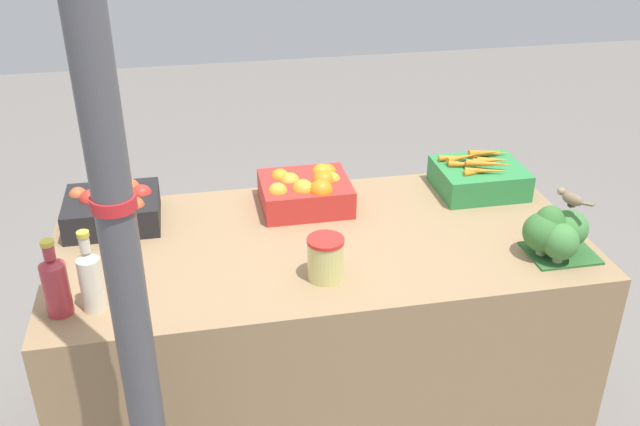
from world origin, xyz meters
name	(u,v)px	position (x,y,z in m)	size (l,w,h in m)	color
ground_plane	(320,415)	(0.00, 0.00, 0.00)	(10.00, 10.00, 0.00)	slate
market_table	(320,333)	(0.00, 0.00, 0.41)	(1.82, 0.88, 0.81)	#937551
support_pole	(117,227)	(-0.58, -0.67, 1.29)	(0.10, 0.10, 2.58)	#4C4C51
apple_crate	(114,207)	(-0.70, 0.25, 0.88)	(0.32, 0.28, 0.14)	black
orange_crate	(307,190)	(0.00, 0.25, 0.88)	(0.32, 0.28, 0.14)	red
carrot_crate	(479,177)	(0.68, 0.25, 0.87)	(0.32, 0.28, 0.14)	#2D8442
broccoli_pile	(555,233)	(0.73, -0.26, 0.90)	(0.25, 0.20, 0.18)	#2D602D
juice_bottle_ruby	(55,284)	(-0.82, -0.27, 0.91)	(0.07, 0.07, 0.24)	#B2333D
juice_bottle_cloudy	(91,278)	(-0.72, -0.27, 0.92)	(0.07, 0.07, 0.26)	beige
pickle_jar	(325,258)	(-0.03, -0.24, 0.88)	(0.12, 0.12, 0.14)	#D1CC75
sparrow_bird	(571,198)	(0.77, -0.25, 1.02)	(0.08, 0.12, 0.05)	#4C3D2D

